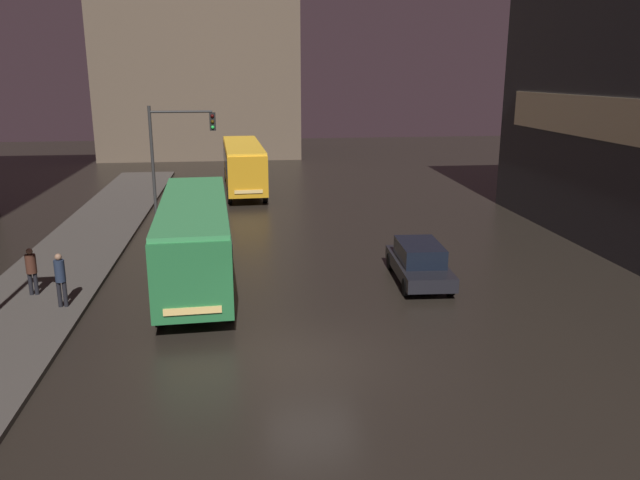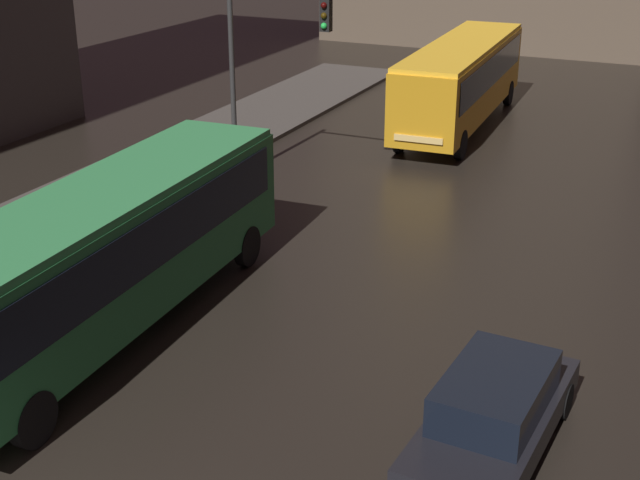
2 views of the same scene
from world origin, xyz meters
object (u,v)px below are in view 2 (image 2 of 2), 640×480
at_px(traffic_light_main, 265,51).
at_px(bus_near, 109,245).
at_px(car_taxi, 494,412).
at_px(bus_far, 461,76).

bearing_deg(traffic_light_main, bus_near, -81.04).
height_order(bus_near, car_taxi, bus_near).
height_order(car_taxi, traffic_light_main, traffic_light_main).
bearing_deg(traffic_light_main, bus_far, 68.99).
relative_size(bus_near, traffic_light_main, 1.82).
relative_size(bus_far, traffic_light_main, 1.84).
distance_m(bus_near, traffic_light_main, 10.15).
distance_m(car_taxi, traffic_light_main, 14.93).
distance_m(bus_far, traffic_light_main, 9.84).
bearing_deg(car_taxi, bus_near, -3.03).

